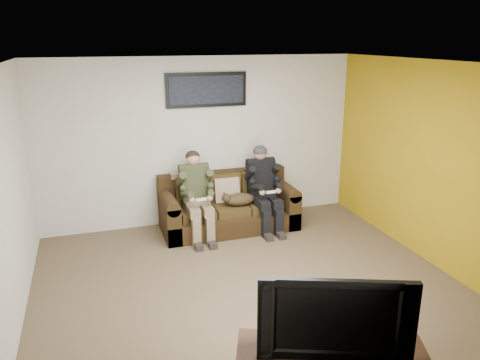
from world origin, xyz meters
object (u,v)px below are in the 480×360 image
object	(u,v)px
sofa	(228,208)
person_right	(263,184)
person_left	(196,191)
framed_poster	(207,90)
television	(334,312)
cat	(239,199)

from	to	relation	value
sofa	person_right	bearing A→B (deg)	-17.94
person_left	framed_poster	xyz separation A→B (m)	(0.33, 0.56, 1.39)
person_left	person_right	bearing A→B (deg)	0.02
person_right	framed_poster	distance (m)	1.67
person_left	television	size ratio (longest dim) A/B	1.06
person_left	cat	size ratio (longest dim) A/B	1.92
cat	sofa	bearing A→B (deg)	120.40
person_left	television	xyz separation A→B (m)	(0.27, -3.60, 0.11)
sofa	television	world-z (taller)	television
person_left	person_right	xyz separation A→B (m)	(1.06, 0.00, 0.00)
person_right	cat	bearing A→B (deg)	-176.09
cat	framed_poster	size ratio (longest dim) A/B	0.53
framed_poster	person_left	bearing A→B (deg)	-120.19
person_left	television	distance (m)	3.61
person_left	person_right	size ratio (longest dim) A/B	0.99
person_left	television	world-z (taller)	person_left
sofa	person_right	world-z (taller)	person_right
sofa	person_left	size ratio (longest dim) A/B	1.62
person_right	cat	distance (m)	0.46
cat	television	xyz separation A→B (m)	(-0.38, -3.57, 0.31)
person_right	person_left	bearing A→B (deg)	-179.98
cat	television	distance (m)	3.61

